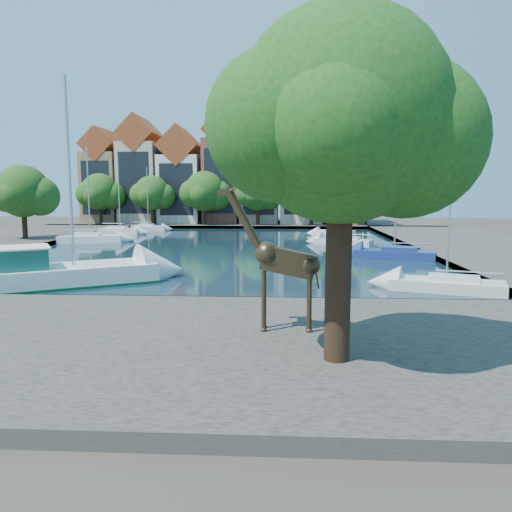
# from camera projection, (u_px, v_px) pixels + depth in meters

# --- Properties ---
(ground) EXTENTS (160.00, 160.00, 0.00)m
(ground) POSITION_uv_depth(u_px,v_px,m) (167.00, 305.00, 24.97)
(ground) COLOR #38332B
(ground) RESTS_ON ground
(water_basin) EXTENTS (38.00, 50.00, 0.08)m
(water_basin) POSITION_uv_depth(u_px,v_px,m) (224.00, 248.00, 48.72)
(water_basin) COLOR black
(water_basin) RESTS_ON ground
(near_quay) EXTENTS (50.00, 14.00, 0.50)m
(near_quay) POSITION_uv_depth(u_px,v_px,m) (122.00, 343.00, 18.01)
(near_quay) COLOR #524E47
(near_quay) RESTS_ON ground
(far_quay) EXTENTS (60.00, 16.00, 0.50)m
(far_quay) POSITION_uv_depth(u_px,v_px,m) (247.00, 224.00, 80.36)
(far_quay) COLOR #524E47
(far_quay) RESTS_ON ground
(right_quay) EXTENTS (14.00, 52.00, 0.50)m
(right_quay) POSITION_uv_depth(u_px,v_px,m) (485.00, 248.00, 47.33)
(right_quay) COLOR #524E47
(right_quay) RESTS_ON ground
(plane_tree) EXTENTS (8.32, 6.40, 10.62)m
(plane_tree) POSITION_uv_depth(u_px,v_px,m) (346.00, 124.00, 14.63)
(plane_tree) COLOR #332114
(plane_tree) RESTS_ON near_quay
(townhouse_west_end) EXTENTS (5.44, 9.18, 14.93)m
(townhouse_west_end) POSITION_uv_depth(u_px,v_px,m) (106.00, 179.00, 80.65)
(townhouse_west_end) COLOR #91714F
(townhouse_west_end) RESTS_ON far_quay
(townhouse_west_mid) EXTENTS (5.94, 9.18, 16.79)m
(townhouse_west_mid) POSITION_uv_depth(u_px,v_px,m) (142.00, 174.00, 80.21)
(townhouse_west_mid) COLOR #C2B295
(townhouse_west_mid) RESTS_ON far_quay
(townhouse_west_inner) EXTENTS (6.43, 9.18, 15.15)m
(townhouse_west_inner) POSITION_uv_depth(u_px,v_px,m) (182.00, 179.00, 79.97)
(townhouse_west_inner) COLOR white
(townhouse_west_inner) RESTS_ON far_quay
(townhouse_center) EXTENTS (5.44, 9.18, 16.93)m
(townhouse_center) POSITION_uv_depth(u_px,v_px,m) (222.00, 173.00, 79.49)
(townhouse_center) COLOR brown
(townhouse_center) RESTS_ON far_quay
(townhouse_east_inner) EXTENTS (5.94, 9.18, 15.79)m
(townhouse_east_inner) POSITION_uv_depth(u_px,v_px,m) (260.00, 177.00, 79.24)
(townhouse_east_inner) COLOR tan
(townhouse_east_inner) RESTS_ON far_quay
(townhouse_east_mid) EXTENTS (6.43, 9.18, 16.65)m
(townhouse_east_mid) POSITION_uv_depth(u_px,v_px,m) (301.00, 174.00, 78.84)
(townhouse_east_mid) COLOR beige
(townhouse_east_mid) RESTS_ON far_quay
(townhouse_east_end) EXTENTS (5.44, 9.18, 14.43)m
(townhouse_east_end) POSITION_uv_depth(u_px,v_px,m) (342.00, 181.00, 78.62)
(townhouse_east_end) COLOR brown
(townhouse_east_end) RESTS_ON far_quay
(far_tree_far_west) EXTENTS (7.28, 5.60, 7.68)m
(far_tree_far_west) POSITION_uv_depth(u_px,v_px,m) (100.00, 193.00, 75.44)
(far_tree_far_west) COLOR #332114
(far_tree_far_west) RESTS_ON far_quay
(far_tree_west) EXTENTS (6.76, 5.20, 7.36)m
(far_tree_west) POSITION_uv_depth(u_px,v_px,m) (153.00, 194.00, 75.02)
(far_tree_west) COLOR #332114
(far_tree_west) RESTS_ON far_quay
(far_tree_mid_west) EXTENTS (7.80, 6.00, 8.00)m
(far_tree_mid_west) POSITION_uv_depth(u_px,v_px,m) (205.00, 193.00, 74.56)
(far_tree_mid_west) COLOR #332114
(far_tree_mid_west) RESTS_ON far_quay
(far_tree_mid_east) EXTENTS (7.02, 5.40, 7.52)m
(far_tree_mid_east) POSITION_uv_depth(u_px,v_px,m) (259.00, 194.00, 74.15)
(far_tree_mid_east) COLOR #332114
(far_tree_mid_east) RESTS_ON far_quay
(far_tree_east) EXTENTS (7.54, 5.80, 7.84)m
(far_tree_east) POSITION_uv_depth(u_px,v_px,m) (313.00, 193.00, 73.70)
(far_tree_east) COLOR #332114
(far_tree_east) RESTS_ON far_quay
(far_tree_far_east) EXTENTS (6.76, 5.20, 7.36)m
(far_tree_far_east) POSITION_uv_depth(u_px,v_px,m) (367.00, 194.00, 73.28)
(far_tree_far_east) COLOR #332114
(far_tree_far_east) RESTS_ON far_quay
(side_tree_left_far) EXTENTS (7.28, 5.60, 7.88)m
(side_tree_left_far) POSITION_uv_depth(u_px,v_px,m) (24.00, 193.00, 53.15)
(side_tree_left_far) COLOR #332114
(side_tree_left_far) RESTS_ON left_quay
(giraffe_statue) EXTENTS (3.73, 0.64, 5.35)m
(giraffe_statue) POSITION_uv_depth(u_px,v_px,m) (280.00, 261.00, 18.49)
(giraffe_statue) COLOR #372C1B
(giraffe_statue) RESTS_ON near_quay
(motorsailer) EXTENTS (12.51, 9.33, 12.22)m
(motorsailer) POSITION_uv_depth(u_px,v_px,m) (40.00, 271.00, 29.10)
(motorsailer) COLOR white
(motorsailer) RESTS_ON water_basin
(sailboat_left_c) EXTENTS (6.95, 3.63, 10.18)m
(sailboat_left_c) POSITION_uv_depth(u_px,v_px,m) (90.00, 237.00, 53.79)
(sailboat_left_c) COLOR white
(sailboat_left_c) RESTS_ON water_basin
(sailboat_left_d) EXTENTS (5.58, 2.60, 9.93)m
(sailboat_left_d) POSITION_uv_depth(u_px,v_px,m) (120.00, 230.00, 63.62)
(sailboat_left_d) COLOR silver
(sailboat_left_d) RESTS_ON water_basin
(sailboat_left_e) EXTENTS (4.76, 2.01, 8.71)m
(sailboat_left_e) POSITION_uv_depth(u_px,v_px,m) (148.00, 227.00, 69.14)
(sailboat_left_e) COLOR silver
(sailboat_left_e) RESTS_ON water_basin
(sailboat_right_a) EXTENTS (6.51, 4.01, 8.84)m
(sailboat_right_a) POSITION_uv_depth(u_px,v_px,m) (446.00, 283.00, 28.04)
(sailboat_right_a) COLOR silver
(sailboat_right_a) RESTS_ON water_basin
(sailboat_right_b) EXTENTS (6.81, 3.90, 11.21)m
(sailboat_right_b) POSITION_uv_depth(u_px,v_px,m) (394.00, 252.00, 41.24)
(sailboat_right_b) COLOR navy
(sailboat_right_b) RESTS_ON water_basin
(sailboat_right_c) EXTENTS (6.10, 4.16, 7.85)m
(sailboat_right_c) POSITION_uv_depth(u_px,v_px,m) (343.00, 240.00, 51.19)
(sailboat_right_c) COLOR silver
(sailboat_right_c) RESTS_ON water_basin
(sailboat_right_d) EXTENTS (5.26, 3.43, 9.40)m
(sailboat_right_d) POSITION_uv_depth(u_px,v_px,m) (334.00, 232.00, 60.60)
(sailboat_right_d) COLOR white
(sailboat_right_d) RESTS_ON water_basin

